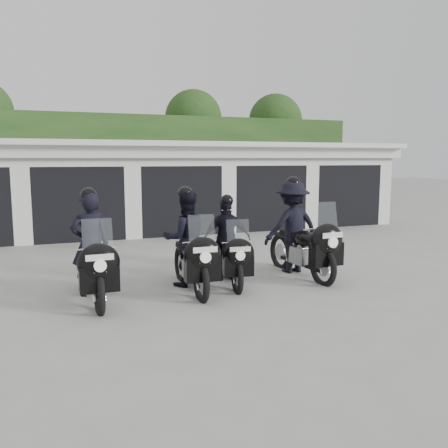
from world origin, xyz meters
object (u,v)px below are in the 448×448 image
object	(u,v)px
police_bike_a	(93,255)
police_bike_c	(229,244)
police_bike_d	(297,232)
police_bike_b	(188,245)

from	to	relation	value
police_bike_a	police_bike_c	world-z (taller)	police_bike_a
police_bike_c	police_bike_d	distance (m)	1.60
police_bike_c	police_bike_d	size ratio (longest dim) A/B	0.83
police_bike_a	police_bike_c	size ratio (longest dim) A/B	1.13
police_bike_d	police_bike_b	bearing A→B (deg)	-176.99
police_bike_b	police_bike_a	bearing A→B (deg)	-172.74
police_bike_c	police_bike_a	bearing A→B (deg)	-163.53
police_bike_a	police_bike_d	world-z (taller)	police_bike_d
police_bike_b	police_bike_d	xyz separation A→B (m)	(2.46, 0.27, 0.07)
police_bike_b	police_bike_d	size ratio (longest dim) A/B	0.93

